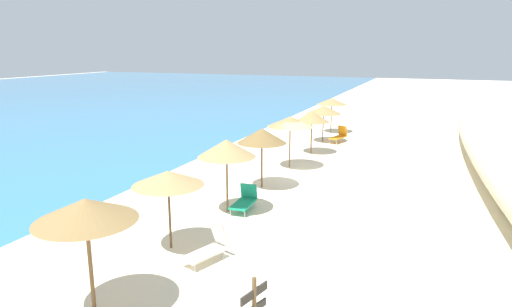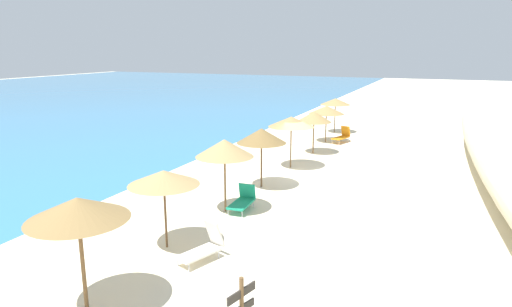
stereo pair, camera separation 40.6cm
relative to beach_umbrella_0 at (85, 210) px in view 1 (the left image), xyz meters
The scene contains 12 objects.
ground_plane 13.98m from the beach_umbrella_0, ahead, with size 160.00×160.00×0.00m, color beige.
beach_umbrella_0 is the anchor object (origin of this frame).
beach_umbrella_1 3.75m from the beach_umbrella_0, ahead, with size 2.23×2.23×2.55m.
beach_umbrella_2 7.38m from the beach_umbrella_0, ahead, with size 2.23×2.23×2.87m.
beach_umbrella_3 10.87m from the beach_umbrella_0, ahead, with size 2.24×2.24×2.73m.
beach_umbrella_4 14.71m from the beach_umbrella_0, ahead, with size 2.44×2.44×2.74m.
beach_umbrella_5 18.46m from the beach_umbrella_0, ahead, with size 2.11×2.11×2.55m.
beach_umbrella_6 22.07m from the beach_umbrella_0, ahead, with size 2.38×2.38×2.47m.
beach_umbrella_7 25.74m from the beach_umbrella_0, ahead, with size 2.24×2.24×2.59m.
lounge_chair_0 8.14m from the beach_umbrella_0, ahead, with size 1.49×0.75×0.94m.
lounge_chair_1 22.38m from the beach_umbrella_0, ahead, with size 1.67×1.04×1.08m.
lounge_chair_2 4.27m from the beach_umbrella_0, 21.25° to the right, with size 1.61×1.05×1.15m.
Camera 1 is at (-21.27, -5.97, 6.20)m, focal length 31.59 mm.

